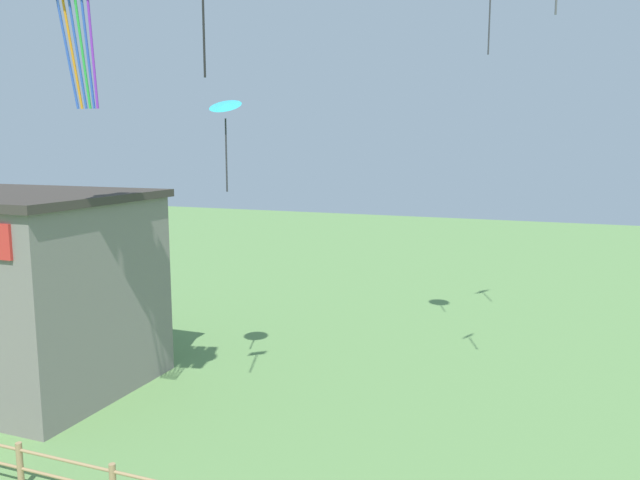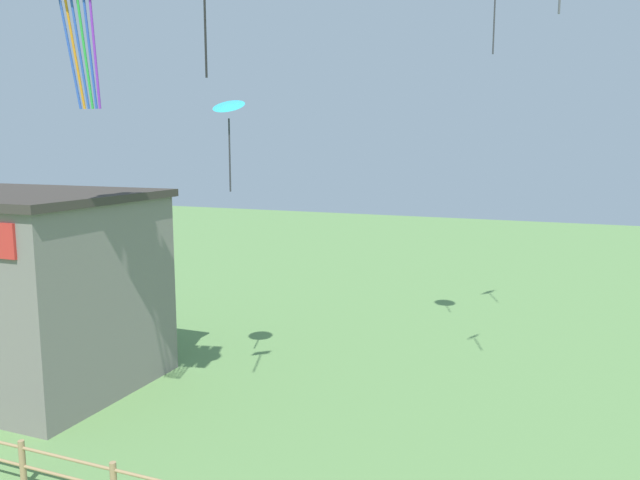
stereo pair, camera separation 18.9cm
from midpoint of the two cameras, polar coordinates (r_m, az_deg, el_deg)
The scene contains 2 objects.
seaside_building at distance 21.63m, azimuth -25.54°, elevation -3.99°, with size 7.85×6.02×6.06m.
kite_cyan_delta at distance 18.53m, azimuth -8.06°, elevation 11.79°, with size 1.01×0.96×2.73m.
Camera 2 is at (4.63, -4.38, 7.48)m, focal length 35.00 mm.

